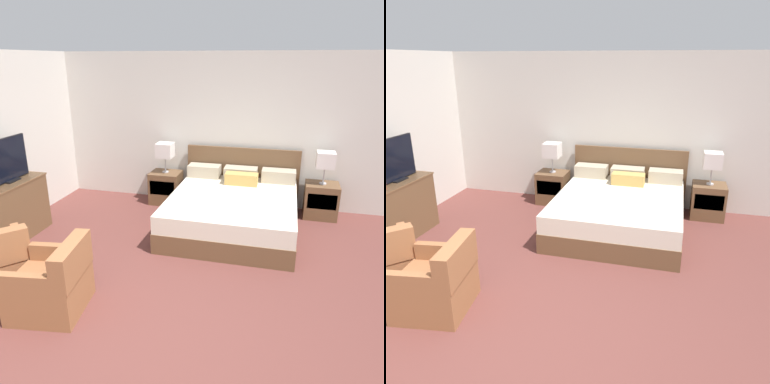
% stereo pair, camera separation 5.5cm
% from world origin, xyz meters
% --- Properties ---
extents(ground_plane, '(11.22, 11.22, 0.00)m').
position_xyz_m(ground_plane, '(0.00, 0.00, 0.00)').
color(ground_plane, brown).
extents(wall_back, '(6.91, 0.06, 2.55)m').
position_xyz_m(wall_back, '(0.00, 3.77, 1.28)').
color(wall_back, beige).
rests_on(wall_back, ground).
extents(bed, '(1.91, 2.10, 1.02)m').
position_xyz_m(bed, '(0.37, 2.71, 0.29)').
color(bed, brown).
rests_on(bed, ground).
extents(nightstand_left, '(0.52, 0.45, 0.56)m').
position_xyz_m(nightstand_left, '(-0.94, 3.46, 0.28)').
color(nightstand_left, brown).
rests_on(nightstand_left, ground).
extents(nightstand_right, '(0.52, 0.45, 0.56)m').
position_xyz_m(nightstand_right, '(1.68, 3.46, 0.28)').
color(nightstand_right, brown).
rests_on(nightstand_right, ground).
extents(table_lamp_left, '(0.28, 0.28, 0.52)m').
position_xyz_m(table_lamp_left, '(-0.94, 3.46, 0.95)').
color(table_lamp_left, '#B7B7BC').
rests_on(table_lamp_left, nightstand_left).
extents(table_lamp_right, '(0.28, 0.28, 0.52)m').
position_xyz_m(table_lamp_right, '(1.68, 3.46, 0.95)').
color(table_lamp_right, '#B7B7BC').
rests_on(table_lamp_right, nightstand_right).
extents(dresser, '(0.47, 1.16, 0.83)m').
position_xyz_m(dresser, '(-2.59, 1.56, 0.43)').
color(dresser, brown).
rests_on(dresser, ground).
extents(tv, '(0.18, 0.75, 0.60)m').
position_xyz_m(tv, '(-2.59, 1.65, 1.12)').
color(tv, black).
rests_on(tv, dresser).
extents(armchair_companion, '(0.78, 0.77, 0.76)m').
position_xyz_m(armchair_companion, '(-1.09, 0.28, 0.28)').
color(armchair_companion, '#935B38').
rests_on(armchair_companion, ground).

